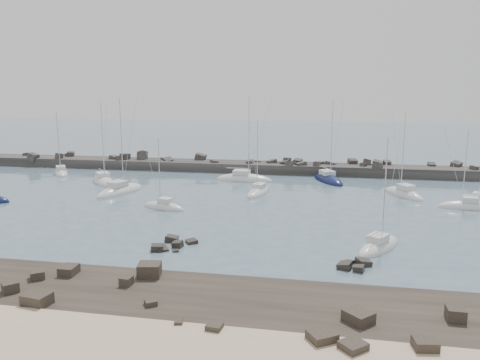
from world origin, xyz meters
name	(u,v)px	position (x,y,z in m)	size (l,w,h in m)	color
ground	(232,225)	(0.00, 0.00, 0.00)	(400.00, 400.00, 0.00)	#476070
rock_shelf	(171,306)	(-0.18, -22.00, 0.03)	(140.00, 12.00, 1.93)	black
rock_cluster_near	(171,245)	(-4.65, -8.90, 0.11)	(4.33, 4.59, 1.15)	black
rock_cluster_far	(354,266)	(13.64, -11.24, 0.10)	(3.35, 3.14, 1.14)	black
breakwater	(235,169)	(-7.32, 38.02, 0.28)	(115.00, 7.07, 5.17)	#2C2927
sailboat_1	(61,173)	(-39.67, 28.26, 0.14)	(6.72, 8.05, 12.89)	silver
sailboat_3	(120,192)	(-21.03, 14.46, 0.16)	(5.81, 10.48, 15.85)	silver
sailboat_4	(244,180)	(-3.59, 28.09, 0.15)	(10.44, 3.76, 16.20)	silver
sailboat_5	(164,207)	(-10.84, 6.12, 0.14)	(6.77, 3.81, 10.46)	silver
sailboat_6	(258,193)	(0.51, 17.88, 0.14)	(3.85, 8.23, 12.56)	silver
sailboat_7	(379,247)	(16.39, -5.60, 0.14)	(5.97, 7.87, 12.29)	silver
sailboat_8	(328,180)	(11.21, 30.21, 0.15)	(6.99, 10.32, 15.73)	#0F1740
sailboat_9	(466,207)	(29.85, 13.82, 0.14)	(7.43, 2.62, 11.77)	silver
sailboat_10	(403,195)	(22.61, 20.55, 0.15)	(6.45, 8.81, 13.73)	silver
sailboat_12	(478,201)	(32.56, 18.12, 0.14)	(4.54, 6.80, 10.55)	silver
sailboat_13	(104,182)	(-27.33, 21.42, 0.15)	(8.50, 9.16, 15.12)	silver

